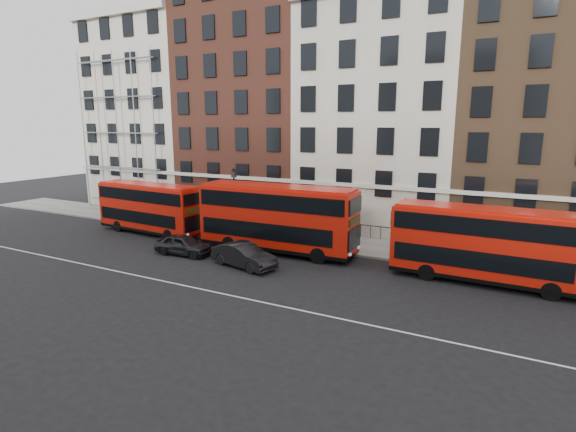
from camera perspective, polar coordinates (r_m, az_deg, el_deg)
The scene contains 12 objects.
ground at distance 24.84m, azimuth -0.43°, elevation -9.42°, with size 120.00×120.00×0.00m, color black.
pavement at distance 33.97m, azimuth 8.00°, elevation -3.56°, with size 80.00×5.00×0.15m, color gray.
kerb at distance 31.72m, azimuth 6.45°, elevation -4.62°, with size 80.00×0.30×0.16m, color gray.
road_centre_line at distance 23.22m, azimuth -2.82°, elevation -10.97°, with size 70.00×0.12×0.01m, color white.
building_terrace at distance 39.93m, azimuth 11.72°, elevation 13.31°, with size 64.00×11.95×22.00m.
bus_a at distance 38.58m, azimuth -17.20°, elevation 1.12°, with size 9.96×3.01×4.13m.
bus_b at distance 31.31m, azimuth -1.48°, elevation -0.10°, with size 11.39×3.08×4.75m.
bus_c at distance 27.57m, azimuth 23.81°, elevation -3.21°, with size 10.39×2.72×4.34m.
car_rear at distance 31.95m, azimuth -13.16°, elevation -3.57°, with size 1.66×4.14×1.41m, color black.
car_front at distance 28.63m, azimuth -5.65°, elevation -5.00°, with size 1.59×4.57×1.51m, color black.
lamp_post_left at distance 36.38m, azimuth -6.83°, elevation 2.33°, with size 0.44×0.44×5.33m.
iron_railings at distance 35.85m, azimuth 9.23°, elevation -1.84°, with size 6.60×0.06×1.00m, color black, non-canonical shape.
Camera 1 is at (10.98, -20.40, 8.94)m, focal length 28.00 mm.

